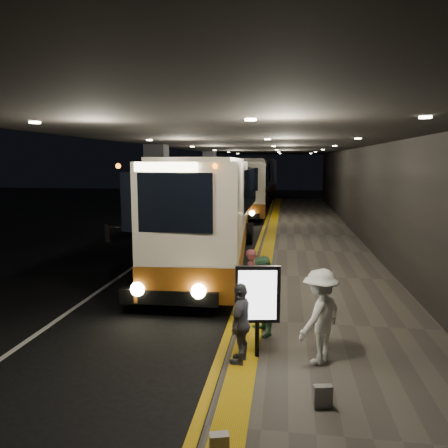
# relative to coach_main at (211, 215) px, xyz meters

# --- Properties ---
(ground) EXTENTS (90.00, 90.00, 0.00)m
(ground) POSITION_rel_coach_main_xyz_m (-0.83, -2.91, -1.80)
(ground) COLOR black
(lane_line_white) EXTENTS (0.12, 50.00, 0.01)m
(lane_line_white) POSITION_rel_coach_main_xyz_m (-2.63, 2.09, -1.79)
(lane_line_white) COLOR silver
(lane_line_white) RESTS_ON ground
(kerb_stripe_yellow) EXTENTS (0.18, 50.00, 0.01)m
(kerb_stripe_yellow) POSITION_rel_coach_main_xyz_m (1.52, 2.09, -1.79)
(kerb_stripe_yellow) COLOR gold
(kerb_stripe_yellow) RESTS_ON ground
(sidewalk) EXTENTS (4.50, 50.00, 0.15)m
(sidewalk) POSITION_rel_coach_main_xyz_m (3.92, 2.09, -1.72)
(sidewalk) COLOR #514C44
(sidewalk) RESTS_ON ground
(tactile_strip) EXTENTS (0.50, 50.00, 0.01)m
(tactile_strip) POSITION_rel_coach_main_xyz_m (2.02, 2.09, -1.64)
(tactile_strip) COLOR gold
(tactile_strip) RESTS_ON sidewalk
(terminal_wall) EXTENTS (0.10, 50.00, 6.00)m
(terminal_wall) POSITION_rel_coach_main_xyz_m (6.17, 2.09, 1.20)
(terminal_wall) COLOR black
(terminal_wall) RESTS_ON ground
(support_columns) EXTENTS (0.80, 24.80, 4.40)m
(support_columns) POSITION_rel_coach_main_xyz_m (-2.33, 1.09, 0.40)
(support_columns) COLOR black
(support_columns) RESTS_ON ground
(canopy) EXTENTS (9.00, 50.00, 0.40)m
(canopy) POSITION_rel_coach_main_xyz_m (1.67, 2.09, 2.80)
(canopy) COLOR black
(canopy) RESTS_ON support_columns
(coach_main) EXTENTS (3.29, 12.13, 3.75)m
(coach_main) POSITION_rel_coach_main_xyz_m (0.00, 0.00, 0.00)
(coach_main) COLOR beige
(coach_main) RESTS_ON ground
(coach_second) EXTENTS (2.99, 11.60, 3.61)m
(coach_second) POSITION_rel_coach_main_xyz_m (0.04, 15.68, -0.06)
(coach_second) COLOR beige
(coach_second) RESTS_ON ground
(coach_third) EXTENTS (3.30, 12.54, 3.90)m
(coach_third) POSITION_rel_coach_main_xyz_m (-0.01, 27.42, 0.07)
(coach_third) COLOR beige
(coach_third) RESTS_ON ground
(passenger_boarding) EXTENTS (0.50, 0.63, 1.49)m
(passenger_boarding) POSITION_rel_coach_main_xyz_m (1.97, -5.30, -0.90)
(passenger_boarding) COLOR #A94F52
(passenger_boarding) RESTS_ON sidewalk
(passenger_waiting_green) EXTENTS (0.78, 0.94, 1.67)m
(passenger_waiting_green) POSITION_rel_coach_main_xyz_m (2.27, -6.87, -0.81)
(passenger_waiting_green) COLOR #3D6F48
(passenger_waiting_green) RESTS_ON sidewalk
(passenger_waiting_white) EXTENTS (1.07, 1.20, 1.72)m
(passenger_waiting_white) POSITION_rel_coach_main_xyz_m (3.37, -7.96, -0.79)
(passenger_waiting_white) COLOR silver
(passenger_waiting_white) RESTS_ON sidewalk
(passenger_waiting_grey) EXTENTS (0.60, 0.93, 1.48)m
(passenger_waiting_grey) POSITION_rel_coach_main_xyz_m (1.97, -8.19, -0.91)
(passenger_waiting_grey) COLOR #4F4F54
(passenger_waiting_grey) RESTS_ON sidewalk
(bag_polka) EXTENTS (0.29, 0.17, 0.33)m
(bag_polka) POSITION_rel_coach_main_xyz_m (3.32, -9.47, -1.48)
(bag_polka) COLOR black
(bag_polka) RESTS_ON sidewalk
(bag_plain) EXTENTS (0.27, 0.20, 0.30)m
(bag_plain) POSITION_rel_coach_main_xyz_m (1.97, -10.77, -1.50)
(bag_plain) COLOR beige
(bag_plain) RESTS_ON sidewalk
(info_sign) EXTENTS (0.82, 0.24, 1.73)m
(info_sign) POSITION_rel_coach_main_xyz_m (2.25, -7.94, -0.48)
(info_sign) COLOR black
(info_sign) RESTS_ON sidewalk
(stanchion_post) EXTENTS (0.05, 0.05, 1.04)m
(stanchion_post) POSITION_rel_coach_main_xyz_m (1.99, -4.94, -1.13)
(stanchion_post) COLOR black
(stanchion_post) RESTS_ON sidewalk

